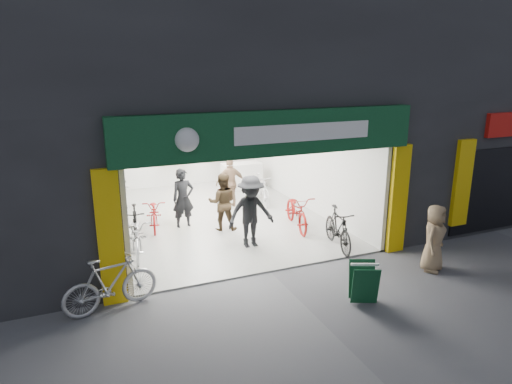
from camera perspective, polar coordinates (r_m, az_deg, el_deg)
ground at (r=10.06m, az=1.86°, el=-10.01°), size 60.00×60.00×0.00m
building at (r=14.04m, az=-3.20°, el=15.47°), size 17.00×10.27×8.00m
bike_left_front at (r=11.07m, az=-14.59°, el=-5.29°), size 0.90×1.95×0.98m
bike_left_midfront at (r=11.69m, az=-14.85°, el=-4.17°), size 0.68×1.69×0.99m
bike_left_midback at (r=12.75m, az=-12.58°, el=-2.61°), size 0.85×1.75×0.88m
bike_left_back at (r=14.14m, az=-16.54°, el=-0.80°), size 0.55×1.71×1.01m
bike_right_front at (r=11.27m, az=10.21°, el=-4.53°), size 0.83×1.77×1.03m
bike_right_mid at (r=12.49m, az=5.13°, el=-2.38°), size 1.04×2.00×1.00m
bike_right_back at (r=14.68m, az=0.57°, el=0.39°), size 0.58×1.66×0.98m
parked_bike at (r=8.83m, az=-17.72°, el=-10.85°), size 1.81×0.86×1.05m
customer_a at (r=12.56m, az=-9.09°, el=-0.84°), size 0.64×0.45×1.66m
customer_b at (r=12.24m, az=-4.21°, el=-1.30°), size 0.92×0.82×1.59m
customer_c at (r=11.03m, az=-0.65°, el=-2.55°), size 1.19×0.70×1.82m
customer_d at (r=14.21m, az=-3.20°, el=1.12°), size 0.96×0.46×1.59m
pedestrian_near at (r=10.59m, az=21.38°, el=-5.39°), size 0.87×0.79×1.49m
sandwich_board at (r=8.95m, az=13.31°, el=-10.85°), size 0.65×0.66×0.77m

